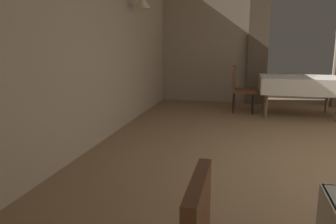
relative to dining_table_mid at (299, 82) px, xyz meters
The scene contains 6 objects.
wall_left 4.34m from the dining_table_mid, 135.52° to the right, with size 0.49×8.40×3.00m.
wall_back 1.48m from the dining_table_mid, 82.52° to the left, with size 6.40×0.27×3.00m.
dining_table_mid is the anchor object (origin of this frame).
chair_mid_left 1.13m from the dining_table_mid, behind, with size 0.44×0.44×0.93m.
plate_mid_a 0.33m from the dining_table_mid, 122.19° to the left, with size 0.22×0.22×0.01m, color white.
plate_mid_b 0.31m from the dining_table_mid, 44.03° to the left, with size 0.21×0.21×0.01m, color white.
Camera 1 is at (-1.18, -3.76, 1.39)m, focal length 35.46 mm.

